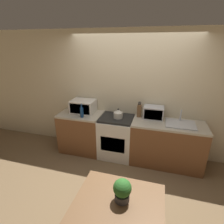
# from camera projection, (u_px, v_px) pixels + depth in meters

# --- Properties ---
(ground_plane) EXTENTS (16.00, 16.00, 0.00)m
(ground_plane) POSITION_uv_depth(u_px,v_px,m) (120.00, 175.00, 3.30)
(ground_plane) COLOR brown
(wall_back) EXTENTS (10.00, 0.06, 2.60)m
(wall_back) POSITION_uv_depth(u_px,v_px,m) (131.00, 95.00, 3.69)
(wall_back) COLOR beige
(wall_back) RESTS_ON ground_plane
(counter_left_run) EXTENTS (0.92, 0.62, 0.90)m
(counter_left_run) POSITION_uv_depth(u_px,v_px,m) (82.00, 132.00, 3.96)
(counter_left_run) COLOR brown
(counter_left_run) RESTS_ON ground_plane
(counter_right_run) EXTENTS (1.38, 0.62, 0.90)m
(counter_right_run) POSITION_uv_depth(u_px,v_px,m) (166.00, 144.00, 3.49)
(counter_right_run) COLOR brown
(counter_right_run) RESTS_ON ground_plane
(stove_range) EXTENTS (0.69, 0.62, 0.90)m
(stove_range) POSITION_uv_depth(u_px,v_px,m) (116.00, 137.00, 3.75)
(stove_range) COLOR silver
(stove_range) RESTS_ON ground_plane
(kettle) EXTENTS (0.19, 0.19, 0.20)m
(kettle) POSITION_uv_depth(u_px,v_px,m) (118.00, 114.00, 3.53)
(kettle) COLOR beige
(kettle) RESTS_ON stove_range
(microwave) EXTENTS (0.51, 0.38, 0.27)m
(microwave) POSITION_uv_depth(u_px,v_px,m) (83.00, 106.00, 3.82)
(microwave) COLOR silver
(microwave) RESTS_ON counter_left_run
(bottle) EXTENTS (0.07, 0.07, 0.29)m
(bottle) POSITION_uv_depth(u_px,v_px,m) (82.00, 112.00, 3.56)
(bottle) COLOR navy
(bottle) RESTS_ON counter_left_run
(knife_block) EXTENTS (0.08, 0.09, 0.32)m
(knife_block) POSITION_uv_depth(u_px,v_px,m) (139.00, 111.00, 3.58)
(knife_block) COLOR brown
(knife_block) RESTS_ON counter_right_run
(toaster_oven) EXTENTS (0.39, 0.27, 0.25)m
(toaster_oven) POSITION_uv_depth(u_px,v_px,m) (153.00, 113.00, 3.49)
(toaster_oven) COLOR silver
(toaster_oven) RESTS_ON counter_right_run
(sink_basin) EXTENTS (0.54, 0.42, 0.24)m
(sink_basin) POSITION_uv_depth(u_px,v_px,m) (181.00, 124.00, 3.27)
(sink_basin) COLOR silver
(sink_basin) RESTS_ON counter_right_run
(dining_table) EXTENTS (0.94, 0.76, 0.76)m
(dining_table) POSITION_uv_depth(u_px,v_px,m) (118.00, 209.00, 1.88)
(dining_table) COLOR brown
(dining_table) RESTS_ON ground_plane
(potted_plant) EXTENTS (0.19, 0.19, 0.26)m
(potted_plant) POSITION_uv_depth(u_px,v_px,m) (122.00, 190.00, 1.82)
(potted_plant) COLOR #424247
(potted_plant) RESTS_ON dining_table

